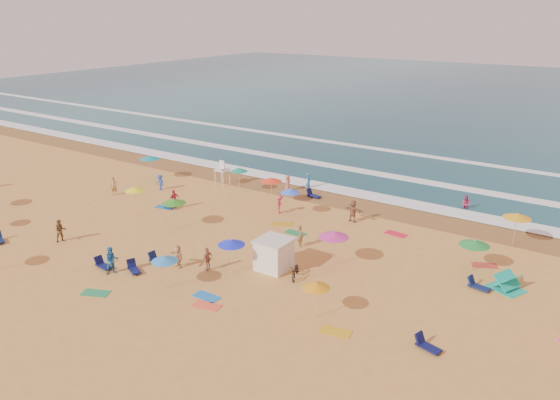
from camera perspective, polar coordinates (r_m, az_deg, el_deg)
The scene contains 13 objects.
ground at distance 42.46m, azimuth -6.90°, elevation -3.61°, with size 220.00×220.00×0.00m, color gold.
ocean at distance 117.39m, azimuth 21.30°, elevation 9.97°, with size 220.00×140.00×0.18m, color #0C4756.
wet_sand at distance 51.88m, azimuth 2.12°, elevation 0.83°, with size 220.00×220.00×0.00m, color olive.
surf_foam at distance 59.19m, azimuth 6.67°, elevation 3.15°, with size 200.00×18.70×0.05m.
cabana at distance 36.41m, azimuth -0.65°, elevation -5.77°, with size 2.00×2.00×2.00m, color white.
cabana_roof at distance 35.98m, azimuth -0.66°, elevation -4.24°, with size 2.20×2.20×0.12m, color silver.
bicycle at distance 35.46m, azimuth 1.62°, elevation -7.41°, with size 0.65×1.86×0.98m, color black.
lifeguard_stand at distance 53.98m, azimuth -6.04°, elevation 2.64°, with size 1.20×1.20×2.10m, color white, non-canonical shape.
beach_umbrellas at distance 41.77m, azimuth -6.15°, elevation -0.72°, with size 42.05×26.13×0.79m.
loungers at distance 36.57m, azimuth -2.25°, elevation -7.10°, with size 39.67×22.86×0.34m.
towels at distance 39.26m, azimuth -5.15°, elevation -5.49°, with size 46.55×20.31×0.03m.
popup_tents at distance 34.74m, azimuth 25.76°, elevation -9.90°, with size 7.27×6.59×1.20m.
beachgoers at distance 44.74m, azimuth -6.80°, elevation -1.25°, with size 41.42×26.14×2.13m.
Camera 1 is at (25.98, -29.29, 16.42)m, focal length 35.00 mm.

